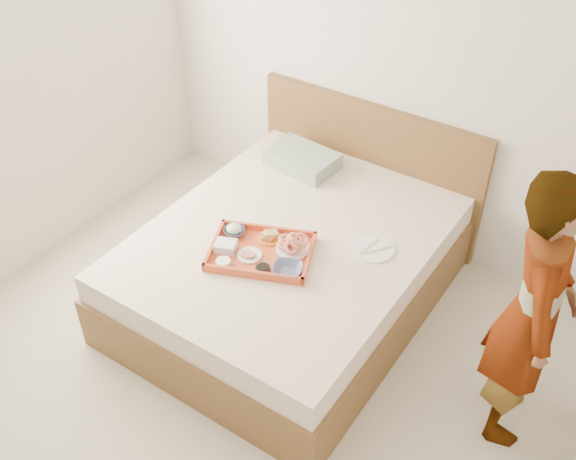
% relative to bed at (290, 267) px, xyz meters
% --- Properties ---
extents(ground, '(3.50, 4.00, 0.01)m').
position_rel_bed_xyz_m(ground, '(0.08, -1.00, -0.27)').
color(ground, beige).
rests_on(ground, ground).
extents(wall_back, '(3.50, 0.01, 2.60)m').
position_rel_bed_xyz_m(wall_back, '(0.08, 1.00, 1.04)').
color(wall_back, silver).
rests_on(wall_back, ground).
extents(bed, '(1.65, 2.00, 0.53)m').
position_rel_bed_xyz_m(bed, '(0.00, 0.00, 0.00)').
color(bed, brown).
rests_on(bed, ground).
extents(headboard, '(1.65, 0.06, 0.95)m').
position_rel_bed_xyz_m(headboard, '(0.00, 0.97, 0.21)').
color(headboard, brown).
rests_on(headboard, ground).
extents(pillow, '(0.48, 0.35, 0.11)m').
position_rel_bed_xyz_m(pillow, '(-0.34, 0.65, 0.32)').
color(pillow, '#909E92').
rests_on(pillow, bed).
extents(tray, '(0.69, 0.60, 0.05)m').
position_rel_bed_xyz_m(tray, '(-0.03, -0.25, 0.29)').
color(tray, '#D15428').
rests_on(tray, bed).
extents(prawn_plate, '(0.26, 0.26, 0.01)m').
position_rel_bed_xyz_m(prawn_plate, '(0.10, -0.13, 0.29)').
color(prawn_plate, white).
rests_on(prawn_plate, tray).
extents(navy_bowl_big, '(0.21, 0.21, 0.04)m').
position_rel_bed_xyz_m(navy_bowl_big, '(0.18, -0.30, 0.30)').
color(navy_bowl_big, '#172249').
rests_on(navy_bowl_big, tray).
extents(sauce_dish, '(0.11, 0.11, 0.03)m').
position_rel_bed_xyz_m(sauce_dish, '(0.07, -0.37, 0.30)').
color(sauce_dish, black).
rests_on(sauce_dish, tray).
extents(meat_plate, '(0.18, 0.18, 0.01)m').
position_rel_bed_xyz_m(meat_plate, '(-0.07, -0.31, 0.29)').
color(meat_plate, white).
rests_on(meat_plate, tray).
extents(bread_plate, '(0.18, 0.18, 0.01)m').
position_rel_bed_xyz_m(bread_plate, '(-0.06, -0.12, 0.29)').
color(bread_plate, orange).
rests_on(bread_plate, tray).
extents(salad_bowl, '(0.16, 0.16, 0.04)m').
position_rel_bed_xyz_m(salad_bowl, '(-0.26, -0.20, 0.30)').
color(salad_bowl, '#172249').
rests_on(salad_bowl, tray).
extents(plastic_tub, '(0.15, 0.14, 0.05)m').
position_rel_bed_xyz_m(plastic_tub, '(-0.22, -0.34, 0.31)').
color(plastic_tub, silver).
rests_on(plastic_tub, tray).
extents(cheese_round, '(0.11, 0.11, 0.03)m').
position_rel_bed_xyz_m(cheese_round, '(-0.15, -0.45, 0.30)').
color(cheese_round, white).
rests_on(cheese_round, tray).
extents(dinner_plate, '(0.32, 0.32, 0.01)m').
position_rel_bed_xyz_m(dinner_plate, '(0.48, 0.15, 0.27)').
color(dinner_plate, white).
rests_on(dinner_plate, bed).
extents(person, '(0.51, 0.65, 1.55)m').
position_rel_bed_xyz_m(person, '(1.43, -0.10, 0.51)').
color(person, white).
rests_on(person, ground).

